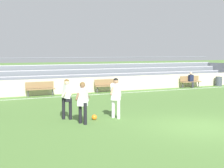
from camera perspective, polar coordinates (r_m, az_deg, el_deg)
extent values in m
plane|color=#517A38|center=(12.92, 15.03, -7.10)|extent=(160.00, 160.00, 0.00)
cube|color=white|center=(21.83, -3.39, -1.84)|extent=(44.00, 0.12, 0.01)
cube|color=beige|center=(22.96, -4.64, -0.20)|extent=(48.00, 0.16, 1.03)
cube|color=#B2B2B7|center=(24.30, -2.40, -0.26)|extent=(25.70, 0.36, 0.08)
cube|color=slate|center=(24.13, -2.21, -0.72)|extent=(25.70, 0.04, 0.35)
cube|color=#B2B2B7|center=(24.92, -3.07, 0.70)|extent=(25.70, 0.36, 0.08)
cube|color=slate|center=(24.75, -2.88, 0.26)|extent=(25.70, 0.04, 0.35)
cube|color=#B2B2B7|center=(25.55, -3.70, 1.61)|extent=(25.70, 0.36, 0.08)
cube|color=slate|center=(25.38, -3.52, 1.19)|extent=(25.70, 0.04, 0.35)
cube|color=#B2B2B7|center=(26.19, -4.30, 2.48)|extent=(25.70, 0.36, 0.08)
cube|color=slate|center=(26.02, -4.13, 2.07)|extent=(25.70, 0.04, 0.35)
cube|color=#B2B2B7|center=(26.84, -4.87, 3.31)|extent=(25.70, 0.36, 0.08)
cube|color=slate|center=(26.66, -4.71, 2.91)|extent=(25.70, 0.04, 0.35)
cube|color=slate|center=(32.61, 17.51, 1.89)|extent=(0.20, 3.22, 1.77)
cylinder|color=slate|center=(27.06, -5.07, 4.49)|extent=(25.70, 0.06, 0.06)
cube|color=olive|center=(26.94, 13.28, 0.37)|extent=(1.80, 0.40, 0.06)
cube|color=olive|center=(27.06, 13.05, 0.92)|extent=(1.80, 0.05, 0.40)
cylinder|color=#47474C|center=(26.48, 11.96, -0.18)|extent=(0.07, 0.07, 0.45)
cylinder|color=#47474C|center=(27.46, 14.53, -0.04)|extent=(0.07, 0.07, 0.45)
cube|color=olive|center=(21.50, -12.09, -0.86)|extent=(1.80, 0.40, 0.06)
cube|color=olive|center=(21.65, -12.22, -0.16)|extent=(1.80, 0.05, 0.40)
cylinder|color=#47474C|center=(21.35, -14.11, -1.56)|extent=(0.07, 0.07, 0.45)
cylinder|color=#47474C|center=(21.72, -10.08, -1.36)|extent=(0.07, 0.07, 0.45)
cube|color=olive|center=(23.06, -0.76, -0.32)|extent=(1.80, 0.40, 0.06)
cube|color=olive|center=(23.20, -0.95, 0.33)|extent=(1.80, 0.05, 0.40)
cylinder|color=#47474C|center=(22.77, -2.54, -0.97)|extent=(0.07, 0.07, 0.45)
cylinder|color=#47474C|center=(23.43, 0.96, -0.78)|extent=(0.07, 0.07, 0.45)
cylinder|color=#3D424C|center=(28.88, 17.71, 0.45)|extent=(0.54, 0.54, 0.76)
cylinder|color=#2D2D38|center=(26.80, 13.57, -0.15)|extent=(0.16, 0.16, 0.45)
cube|color=#191E38|center=(26.92, 13.29, 0.98)|extent=(0.36, 0.24, 0.52)
sphere|color=#D6A884|center=(26.90, 13.31, 1.76)|extent=(0.21, 0.21, 0.21)
cylinder|color=black|center=(13.13, -5.43, -4.86)|extent=(0.13, 0.13, 0.84)
cylinder|color=black|center=(12.86, -4.58, -5.07)|extent=(0.13, 0.13, 0.84)
cube|color=white|center=(12.93, -5.02, -3.22)|extent=(0.42, 0.40, 0.24)
cube|color=white|center=(12.89, -5.04, -1.90)|extent=(0.54, 0.54, 0.60)
cylinder|color=brown|center=(13.00, -4.26, -1.66)|extent=(0.33, 0.36, 0.42)
cylinder|color=brown|center=(12.77, -5.83, -1.80)|extent=(0.33, 0.36, 0.42)
sphere|color=brown|center=(12.85, -5.05, -0.19)|extent=(0.21, 0.21, 0.21)
sphere|color=brown|center=(12.84, -5.05, -0.10)|extent=(0.20, 0.20, 0.20)
cylinder|color=black|center=(13.90, -7.10, -4.22)|extent=(0.13, 0.13, 0.88)
cylinder|color=black|center=(13.99, -8.25, -4.18)|extent=(0.13, 0.13, 0.88)
cube|color=black|center=(13.88, -7.70, -2.49)|extent=(0.25, 0.38, 0.24)
cube|color=white|center=(13.84, -7.71, -1.26)|extent=(0.34, 0.40, 0.59)
cylinder|color=beige|center=(13.64, -7.89, -1.20)|extent=(0.36, 0.11, 0.47)
cylinder|color=beige|center=(14.03, -7.54, -1.01)|extent=(0.36, 0.11, 0.47)
sphere|color=beige|center=(13.80, -7.73, 0.33)|extent=(0.21, 0.21, 0.21)
sphere|color=brown|center=(13.80, -7.73, 0.42)|extent=(0.20, 0.20, 0.20)
cylinder|color=white|center=(14.17, 0.19, -3.95)|extent=(0.13, 0.13, 0.91)
cylinder|color=white|center=(13.95, 1.12, -4.10)|extent=(0.13, 0.13, 0.91)
cube|color=white|center=(13.99, 0.66, -2.27)|extent=(0.41, 0.41, 0.24)
cube|color=white|center=(13.96, 0.66, -1.05)|extent=(0.49, 0.49, 0.59)
cylinder|color=#A87A5B|center=(14.10, 1.26, -0.83)|extent=(0.33, 0.32, 0.46)
cylinder|color=#A87A5B|center=(13.81, 0.04, -0.96)|extent=(0.33, 0.32, 0.46)
sphere|color=#A87A5B|center=(13.92, 0.66, 0.52)|extent=(0.21, 0.21, 0.21)
sphere|color=black|center=(13.92, 0.66, 0.61)|extent=(0.20, 0.20, 0.20)
sphere|color=orange|center=(13.79, -3.03, -5.67)|extent=(0.22, 0.22, 0.22)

